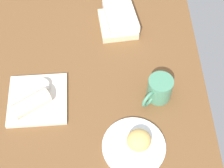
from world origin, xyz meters
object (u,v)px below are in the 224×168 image
object	(u,v)px
round_plate	(134,146)
sauce_cup	(42,86)
book_stack	(119,20)
square_plate	(38,100)
coffee_mug	(159,89)
breakfast_wrap	(31,103)
scone_pastry	(139,140)

from	to	relation	value
round_plate	sauce_cup	bearing A→B (deg)	-126.48
round_plate	book_stack	bearing A→B (deg)	-177.34
square_plate	sauce_cup	bearing A→B (deg)	160.22
book_stack	coffee_mug	distance (cm)	39.96
round_plate	breakfast_wrap	world-z (taller)	breakfast_wrap
round_plate	breakfast_wrap	distance (cm)	40.33
breakfast_wrap	sauce_cup	bearing A→B (deg)	126.23
sauce_cup	scone_pastry	bearing A→B (deg)	55.53
square_plate	book_stack	world-z (taller)	book_stack
scone_pastry	breakfast_wrap	distance (cm)	41.34
scone_pastry	sauce_cup	world-z (taller)	scone_pastry
round_plate	scone_pastry	world-z (taller)	scone_pastry
sauce_cup	square_plate	bearing A→B (deg)	-19.78
scone_pastry	book_stack	xyz separation A→B (cm)	(-57.76, -4.31, -1.21)
scone_pastry	coffee_mug	world-z (taller)	coffee_mug
round_plate	sauce_cup	world-z (taller)	sauce_cup
breakfast_wrap	book_stack	xyz separation A→B (cm)	(-42.03, 33.92, -1.38)
round_plate	book_stack	distance (cm)	58.56
round_plate	coffee_mug	xyz separation A→B (cm)	(-20.80, 10.57, 4.35)
round_plate	scone_pastry	bearing A→B (deg)	113.33
sauce_cup	coffee_mug	distance (cm)	44.40
coffee_mug	round_plate	bearing A→B (deg)	-26.92
round_plate	square_plate	distance (cm)	40.64
square_plate	book_stack	size ratio (longest dim) A/B	1.01
round_plate	breakfast_wrap	bearing A→B (deg)	-114.14
book_stack	square_plate	bearing A→B (deg)	-40.39
square_plate	sauce_cup	xyz separation A→B (cm)	(-4.68, 1.68, 2.22)
round_plate	coffee_mug	bearing A→B (deg)	153.08
sauce_cup	coffee_mug	bearing A→B (deg)	84.77
breakfast_wrap	book_stack	world-z (taller)	breakfast_wrap
round_plate	sauce_cup	xyz separation A→B (cm)	(-24.85, -33.60, 2.32)
breakfast_wrap	book_stack	size ratio (longest dim) A/B	0.64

